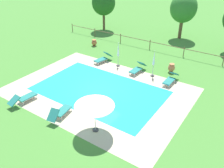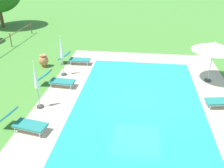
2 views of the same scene
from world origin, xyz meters
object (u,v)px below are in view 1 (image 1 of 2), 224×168
patio_umbrella_open_foreground (94,102)px  patio_umbrella_closed_row_centre (154,61)px  sun_lounger_north_end (60,112)px  terracotta_urn_near_fence (94,43)px  sun_lounger_south_near_corner (138,68)px  sun_lounger_north_near_steps (171,79)px  patio_umbrella_closed_row_west (118,52)px  terracotta_urn_by_tree (172,68)px  tree_east_mid (184,8)px  sun_lounger_north_far (103,58)px  sun_lounger_north_mid (24,98)px  tree_west_mid (104,3)px

patio_umbrella_open_foreground → patio_umbrella_closed_row_centre: (-0.23, 8.18, -0.58)m
sun_lounger_north_end → terracotta_urn_near_fence: size_ratio=2.86×
sun_lounger_south_near_corner → sun_lounger_north_near_steps: bearing=-3.2°
sun_lounger_north_end → patio_umbrella_closed_row_west: (-1.09, 8.45, 1.00)m
patio_umbrella_closed_row_centre → sun_lounger_north_near_steps: bearing=-8.6°
patio_umbrella_closed_row_west → terracotta_urn_near_fence: 5.91m
sun_lounger_north_near_steps → terracotta_urn_by_tree: terracotta_urn_by_tree is taller
patio_umbrella_open_foreground → tree_east_mid: (-1.89, 19.08, 1.53)m
tree_east_mid → sun_lounger_north_far: bearing=-108.0°
terracotta_urn_near_fence → tree_east_mid: (6.89, 7.94, 3.15)m
patio_umbrella_open_foreground → patio_umbrella_closed_row_west: bearing=114.4°
sun_lounger_north_far → patio_umbrella_closed_row_west: size_ratio=0.89×
sun_lounger_north_mid → terracotta_urn_by_tree: size_ratio=2.63×
patio_umbrella_open_foreground → sun_lounger_south_near_corner: bearing=101.4°
patio_umbrella_open_foreground → terracotta_urn_by_tree: size_ratio=2.87×
sun_lounger_north_far → terracotta_urn_by_tree: 6.42m
terracotta_urn_by_tree → tree_west_mid: (-12.29, 6.98, 3.02)m
sun_lounger_north_near_steps → patio_umbrella_open_foreground: (-1.46, -7.93, 1.64)m
sun_lounger_north_mid → patio_umbrella_closed_row_centre: size_ratio=0.89×
sun_lounger_north_near_steps → patio_umbrella_closed_row_west: patio_umbrella_closed_row_west is taller
patio_umbrella_open_foreground → sun_lounger_north_far: bearing=123.6°
sun_lounger_north_near_steps → sun_lounger_north_far: 6.89m
sun_lounger_north_far → patio_umbrella_open_foreground: 9.95m
terracotta_urn_by_tree → terracotta_urn_near_fence: bearing=171.9°
patio_umbrella_closed_row_west → tree_west_mid: bearing=132.3°
patio_umbrella_closed_row_west → tree_east_mid: tree_east_mid is taller
sun_lounger_north_end → patio_umbrella_closed_row_centre: bearing=74.0°
terracotta_urn_by_tree → patio_umbrella_closed_row_west: bearing=-161.2°
terracotta_urn_by_tree → tree_east_mid: 10.17m
sun_lounger_north_near_steps → sun_lounger_north_end: bearing=-116.7°
patio_umbrella_closed_row_west → tree_east_mid: (1.85, 10.85, 2.15)m
sun_lounger_north_far → tree_east_mid: tree_east_mid is taller
sun_lounger_south_near_corner → terracotta_urn_near_fence: 7.76m
sun_lounger_north_near_steps → sun_lounger_north_mid: bearing=-131.5°
tree_west_mid → sun_lounger_north_near_steps: bearing=-34.2°
sun_lounger_north_end → patio_umbrella_open_foreground: 3.11m
sun_lounger_north_mid → sun_lounger_north_end: 3.32m
sun_lounger_north_far → patio_umbrella_closed_row_west: 1.97m
sun_lounger_north_near_steps → sun_lounger_south_near_corner: size_ratio=1.00×
patio_umbrella_open_foreground → terracotta_urn_near_fence: (-8.78, 11.14, -1.62)m
sun_lounger_north_far → terracotta_urn_near_fence: (-3.35, 2.96, 0.00)m
patio_umbrella_closed_row_centre → tree_east_mid: 11.22m
sun_lounger_north_end → terracotta_urn_near_fence: (-6.13, 11.36, -0.00)m
sun_lounger_north_mid → tree_east_mid: tree_east_mid is taller
patio_umbrella_open_foreground → terracotta_urn_near_fence: 14.27m
patio_umbrella_closed_row_west → terracotta_urn_near_fence: patio_umbrella_closed_row_west is taller
sun_lounger_north_mid → tree_west_mid: tree_west_mid is taller
sun_lounger_south_near_corner → terracotta_urn_by_tree: bearing=34.6°
sun_lounger_north_near_steps → sun_lounger_north_far: sun_lounger_north_far is taller
sun_lounger_north_mid → sun_lounger_south_near_corner: (4.32, 8.56, 0.01)m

